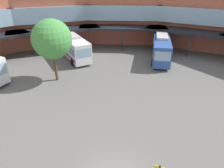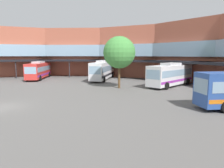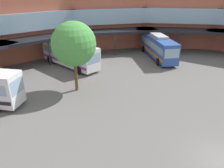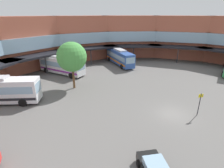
{
  "view_description": "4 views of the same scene",
  "coord_description": "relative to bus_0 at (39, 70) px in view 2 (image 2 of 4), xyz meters",
  "views": [
    {
      "loc": [
        -1.7,
        -9.69,
        12.19
      ],
      "look_at": [
        1.04,
        8.3,
        2.71
      ],
      "focal_mm": 33.65,
      "sensor_mm": 36.0,
      "label": 1
    },
    {
      "loc": [
        21.97,
        0.86,
        5.01
      ],
      "look_at": [
        -2.46,
        13.18,
        1.13
      ],
      "focal_mm": 32.89,
      "sensor_mm": 36.0,
      "label": 2
    },
    {
      "loc": [
        -12.38,
        -6.96,
        11.12
      ],
      "look_at": [
        -2.68,
        11.57,
        1.87
      ],
      "focal_mm": 36.03,
      "sensor_mm": 36.0,
      "label": 3
    },
    {
      "loc": [
        -18.43,
        -9.47,
        11.82
      ],
      "look_at": [
        -1.77,
        9.69,
        1.64
      ],
      "focal_mm": 28.22,
      "sensor_mm": 36.0,
      "label": 4
    }
  ],
  "objects": [
    {
      "name": "station_building",
      "position": [
        23.38,
        12.97,
        3.84
      ],
      "size": [
        73.61,
        42.65,
        11.33
      ],
      "color": "#AD5942",
      "rests_on": "ground"
    },
    {
      "name": "plaza_tree",
      "position": [
        18.3,
        9.23,
        3.51
      ],
      "size": [
        4.8,
        4.8,
        7.78
      ],
      "color": "brown",
      "rests_on": "ground"
    },
    {
      "name": "ground_plane",
      "position": [
        23.38,
        -6.48,
        -1.86
      ],
      "size": [
        116.56,
        116.56,
        0.0
      ],
      "primitive_type": "plane",
      "color": "#605E5B"
    },
    {
      "name": "bus_0",
      "position": [
        0.0,
        0.0,
        0.0
      ],
      "size": [
        10.98,
        6.51,
        3.68
      ],
      "rotation": [
        0.0,
        0.0,
        5.88
      ],
      "color": "red",
      "rests_on": "ground"
    },
    {
      "name": "bus_4",
      "position": [
        7.15,
        11.55,
        0.13
      ],
      "size": [
        11.21,
        9.38,
        3.93
      ],
      "rotation": [
        0.0,
        0.0,
        5.63
      ],
      "color": "white",
      "rests_on": "ground"
    },
    {
      "name": "bus_2",
      "position": [
        20.3,
        17.59,
        0.04
      ],
      "size": [
        5.86,
        10.65,
        3.76
      ],
      "rotation": [
        0.0,
        0.0,
        5.05
      ],
      "color": "white",
      "rests_on": "ground"
    }
  ]
}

